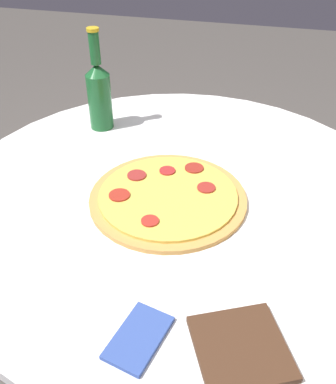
% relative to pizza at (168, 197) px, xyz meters
% --- Properties ---
extents(ground_plane, '(8.00, 8.00, 0.00)m').
position_rel_pizza_xyz_m(ground_plane, '(-0.04, 0.01, -0.73)').
color(ground_plane, '#4C4742').
extents(table, '(1.00, 1.00, 0.72)m').
position_rel_pizza_xyz_m(table, '(-0.04, 0.01, -0.19)').
color(table, white).
rests_on(table, ground_plane).
extents(pizza, '(0.33, 0.33, 0.02)m').
position_rel_pizza_xyz_m(pizza, '(0.00, 0.00, 0.00)').
color(pizza, '#C68E47').
rests_on(pizza, table).
extents(beer_bottle, '(0.06, 0.06, 0.26)m').
position_rel_pizza_xyz_m(beer_bottle, '(-0.27, -0.25, 0.09)').
color(beer_bottle, '#195628').
rests_on(beer_bottle, table).
extents(pizza_paddle, '(0.29, 0.19, 0.02)m').
position_rel_pizza_xyz_m(pizza_paddle, '(0.35, 0.21, -0.00)').
color(pizza_paddle, '#422819').
rests_on(pizza_paddle, table).
extents(napkin, '(0.12, 0.09, 0.01)m').
position_rel_pizza_xyz_m(napkin, '(0.34, 0.04, -0.00)').
color(napkin, '#334C99').
rests_on(napkin, table).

